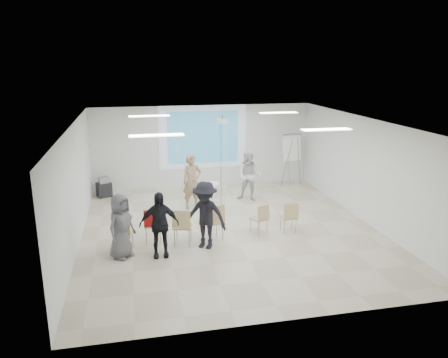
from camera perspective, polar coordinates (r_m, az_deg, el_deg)
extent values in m
cube|color=beige|center=(12.25, 0.78, -6.85)|extent=(8.00, 9.00, 0.10)
cube|color=white|center=(11.45, 0.84, 7.68)|extent=(8.00, 9.00, 0.10)
cube|color=silver|center=(16.11, -2.78, 4.30)|extent=(8.00, 0.10, 3.00)
cube|color=silver|center=(11.58, -19.13, -0.92)|extent=(0.10, 9.00, 3.00)
cube|color=silver|center=(13.23, 18.19, 1.11)|extent=(0.10, 9.00, 3.00)
cube|color=silver|center=(15.98, -2.76, 5.49)|extent=(3.20, 0.01, 2.30)
cube|color=teal|center=(15.97, -2.75, 5.48)|extent=(2.60, 0.01, 1.90)
cylinder|color=silver|center=(14.57, -1.65, -2.88)|extent=(0.41, 0.41, 0.04)
cylinder|color=white|center=(14.49, -1.66, -1.80)|extent=(0.11, 0.11, 0.58)
cylinder|color=white|center=(14.40, -1.67, -0.62)|extent=(0.56, 0.56, 0.04)
cube|color=white|center=(14.37, -1.48, -0.56)|extent=(0.19, 0.15, 0.01)
cube|color=#3D79B8|center=(14.43, -1.97, -0.46)|extent=(0.13, 0.18, 0.01)
imported|color=#9C7E60|center=(13.72, -4.20, 0.12)|extent=(0.81, 0.63, 1.97)
imported|color=silver|center=(14.50, 3.30, 0.77)|extent=(1.13, 1.05, 1.87)
cube|color=silver|center=(13.91, -3.63, 1.67)|extent=(0.06, 0.12, 0.04)
cube|color=white|center=(14.61, 2.38, 2.22)|extent=(0.09, 0.12, 0.04)
cube|color=tan|center=(11.09, -12.90, -7.01)|extent=(0.48, 0.48, 0.04)
cube|color=tan|center=(10.83, -13.21, -6.22)|extent=(0.41, 0.17, 0.38)
cylinder|color=gray|center=(11.07, -13.85, -8.35)|extent=(0.03, 0.03, 0.42)
cylinder|color=gray|center=(10.99, -12.20, -8.42)|extent=(0.03, 0.03, 0.42)
cylinder|color=#95989D|center=(11.36, -13.43, -7.70)|extent=(0.03, 0.03, 0.42)
cylinder|color=gray|center=(11.28, -11.83, -7.76)|extent=(0.03, 0.03, 0.42)
cube|color=#CFB778|center=(11.45, -9.30, -5.87)|extent=(0.45, 0.45, 0.04)
cube|color=tan|center=(11.16, -9.33, -5.00)|extent=(0.44, 0.10, 0.42)
cylinder|color=#97999F|center=(11.37, -10.13, -7.36)|extent=(0.02, 0.02, 0.46)
cylinder|color=gray|center=(11.38, -8.32, -7.28)|extent=(0.02, 0.02, 0.46)
cylinder|color=gray|center=(11.70, -10.14, -6.70)|extent=(0.02, 0.02, 0.46)
cylinder|color=#93969B|center=(11.71, -8.39, -6.61)|extent=(0.02, 0.02, 0.46)
cube|color=tan|center=(11.18, -5.42, -6.18)|extent=(0.56, 0.56, 0.04)
cube|color=tan|center=(10.88, -5.62, -5.26)|extent=(0.46, 0.21, 0.43)
cylinder|color=gray|center=(11.13, -6.47, -7.68)|extent=(0.03, 0.03, 0.48)
cylinder|color=gray|center=(11.08, -4.58, -7.75)|extent=(0.03, 0.03, 0.48)
cylinder|color=gray|center=(11.47, -6.17, -6.97)|extent=(0.03, 0.03, 0.48)
cylinder|color=gray|center=(11.42, -4.34, -7.03)|extent=(0.03, 0.03, 0.48)
cube|color=tan|center=(11.44, -1.42, -5.58)|extent=(0.56, 0.56, 0.04)
cube|color=tan|center=(11.16, -0.94, -4.63)|extent=(0.47, 0.21, 0.44)
cylinder|color=#919399|center=(11.30, -1.85, -7.22)|extent=(0.03, 0.03, 0.48)
cylinder|color=gray|center=(11.45, -0.16, -6.90)|extent=(0.03, 0.03, 0.48)
cylinder|color=#96999E|center=(11.61, -2.65, -6.60)|extent=(0.03, 0.03, 0.48)
cylinder|color=gray|center=(11.76, -1.00, -6.29)|extent=(0.03, 0.03, 0.48)
cube|color=tan|center=(11.89, 4.57, -5.16)|extent=(0.52, 0.52, 0.04)
cube|color=tan|center=(11.68, 5.20, -4.34)|extent=(0.39, 0.24, 0.37)
cylinder|color=gray|center=(11.76, 4.47, -6.52)|extent=(0.03, 0.03, 0.41)
cylinder|color=gray|center=(11.96, 5.63, -6.17)|extent=(0.03, 0.03, 0.41)
cylinder|color=#95989D|center=(11.98, 3.47, -6.08)|extent=(0.03, 0.03, 0.41)
cylinder|color=gray|center=(12.18, 4.62, -5.74)|extent=(0.03, 0.03, 0.41)
cube|color=tan|center=(12.06, 8.42, -4.92)|extent=(0.41, 0.41, 0.04)
cube|color=tan|center=(11.81, 8.77, -4.13)|extent=(0.41, 0.09, 0.39)
cylinder|color=gray|center=(11.94, 7.89, -6.24)|extent=(0.02, 0.02, 0.42)
cylinder|color=#909398|center=(12.05, 9.38, -6.11)|extent=(0.02, 0.02, 0.42)
cylinder|color=gray|center=(12.23, 7.40, -5.69)|extent=(0.02, 0.02, 0.42)
cylinder|color=#919499|center=(12.33, 8.85, -5.57)|extent=(0.02, 0.02, 0.42)
cube|color=#AC1615|center=(11.16, -9.29, -5.08)|extent=(0.44, 0.11, 0.42)
imported|color=black|center=(11.18, -5.44, -5.97)|extent=(0.41, 0.34, 0.03)
imported|color=black|center=(10.44, -8.49, -5.31)|extent=(1.08, 0.66, 1.84)
imported|color=black|center=(10.80, -2.49, -4.17)|extent=(1.43, 1.25, 1.94)
imported|color=slate|center=(10.58, -13.36, -5.53)|extent=(0.99, 1.02, 1.76)
cylinder|color=gray|center=(16.14, 8.19, 2.08)|extent=(0.37, 0.17, 1.81)
cylinder|color=gray|center=(16.38, 9.77, 2.21)|extent=(0.32, 0.26, 1.81)
cylinder|color=#96999F|center=(16.54, 8.43, 2.39)|extent=(0.08, 0.41, 1.81)
cube|color=white|center=(16.25, 8.86, 4.18)|extent=(0.74, 0.31, 1.02)
cube|color=gray|center=(16.20, 8.85, 5.81)|extent=(0.74, 0.17, 0.07)
cube|color=black|center=(15.58, -15.39, -1.31)|extent=(0.57, 0.52, 0.47)
cube|color=gray|center=(15.49, -15.48, -0.12)|extent=(0.41, 0.38, 0.21)
cylinder|color=black|center=(15.47, -15.82, -2.37)|extent=(0.07, 0.07, 0.06)
cylinder|color=black|center=(15.58, -14.52, -2.15)|extent=(0.07, 0.07, 0.06)
cylinder|color=black|center=(15.72, -16.14, -2.11)|extent=(0.07, 0.07, 0.06)
cylinder|color=black|center=(15.83, -14.86, -1.89)|extent=(0.07, 0.07, 0.06)
cube|color=white|center=(12.95, -0.21, 7.54)|extent=(0.30, 0.25, 0.10)
cylinder|color=gray|center=(12.94, -0.21, 8.03)|extent=(0.04, 0.04, 0.14)
cylinder|color=black|center=(13.13, -0.39, 1.27)|extent=(0.01, 0.01, 2.77)
cylinder|color=white|center=(13.13, 0.05, 1.28)|extent=(0.01, 0.01, 2.77)
cube|color=white|center=(13.17, -9.74, 8.11)|extent=(1.20, 0.30, 0.02)
cube|color=white|center=(13.92, 7.13, 8.59)|extent=(1.20, 0.30, 0.02)
cube|color=white|center=(9.71, -8.80, 5.66)|extent=(1.20, 0.30, 0.02)
cube|color=white|center=(10.70, 13.23, 6.31)|extent=(1.20, 0.30, 0.02)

